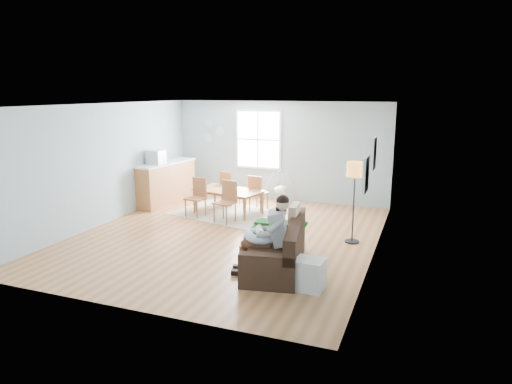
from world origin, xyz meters
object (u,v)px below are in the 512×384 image
at_px(floor_lamp, 355,176).
at_px(chair_sw, 197,195).
at_px(chair_se, 227,199).
at_px(counter, 166,183).
at_px(toddler, 276,225).
at_px(father, 269,232).
at_px(dining_table, 228,202).
at_px(sofa, 279,251).
at_px(monitor, 156,157).
at_px(chair_ne, 257,191).
at_px(storage_cube, 309,274).
at_px(baby_swing, 281,189).
at_px(chair_nw, 228,186).

bearing_deg(floor_lamp, chair_sw, 170.19).
height_order(chair_se, counter, counter).
height_order(toddler, floor_lamp, floor_lamp).
bearing_deg(chair_se, chair_sw, 166.71).
relative_size(father, dining_table, 0.81).
height_order(sofa, monitor, monitor).
bearing_deg(monitor, father, -37.40).
xyz_separation_m(toddler, floor_lamp, (1.07, 1.61, 0.64)).
bearing_deg(monitor, counter, 86.44).
relative_size(chair_ne, counter, 0.44).
relative_size(father, chair_se, 1.41).
height_order(storage_cube, dining_table, dining_table).
relative_size(dining_table, chair_sw, 1.81).
distance_m(chair_sw, chair_ne, 1.52).
relative_size(dining_table, baby_swing, 1.59).
relative_size(father, monitor, 3.37).
bearing_deg(chair_se, chair_ne, 76.29).
relative_size(storage_cube, monitor, 1.21).
height_order(storage_cube, baby_swing, baby_swing).
xyz_separation_m(toddler, chair_sw, (-2.75, 2.27, -0.18)).
xyz_separation_m(father, storage_cube, (0.78, -0.37, -0.47)).
relative_size(chair_nw, counter, 0.45).
height_order(chair_sw, baby_swing, chair_sw).
bearing_deg(chair_nw, floor_lamp, -27.65).
xyz_separation_m(chair_nw, chair_ne, (0.88, -0.21, -0.01)).
bearing_deg(baby_swing, sofa, -72.57).
bearing_deg(father, dining_table, 124.17).
bearing_deg(dining_table, father, -42.80).
relative_size(toddler, baby_swing, 0.81).
relative_size(chair_sw, chair_se, 0.97).
distance_m(father, floor_lamp, 2.42).
bearing_deg(chair_se, dining_table, 112.60).
height_order(father, floor_lamp, floor_lamp).
relative_size(sofa, chair_ne, 2.40).
bearing_deg(baby_swing, chair_se, -105.87).
height_order(sofa, chair_se, chair_se).
relative_size(dining_table, chair_nw, 1.83).
bearing_deg(monitor, storage_cube, -35.74).
relative_size(toddler, monitor, 2.13).
xyz_separation_m(dining_table, counter, (-1.98, 0.35, 0.27)).
bearing_deg(toddler, baby_swing, 106.76).
bearing_deg(chair_sw, chair_nw, 76.53).
bearing_deg(sofa, chair_se, 131.53).
bearing_deg(dining_table, monitor, -165.98).
xyz_separation_m(father, chair_sw, (-2.79, 2.76, -0.19)).
xyz_separation_m(chair_nw, monitor, (-1.70, -0.74, 0.78)).
xyz_separation_m(floor_lamp, chair_nw, (-3.54, 1.85, -0.83)).
xyz_separation_m(counter, monitor, (-0.02, -0.38, 0.73)).
height_order(storage_cube, chair_ne, chair_ne).
bearing_deg(sofa, dining_table, 127.76).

